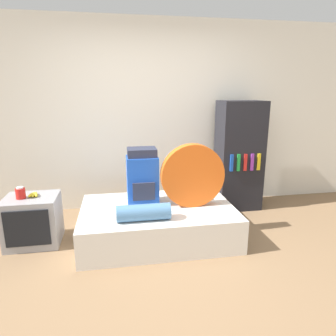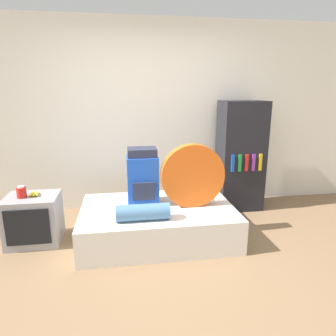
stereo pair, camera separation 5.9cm
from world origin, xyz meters
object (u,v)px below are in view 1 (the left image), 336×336
Objects in this scene: backpack at (142,177)px; television at (33,220)px; bookshelf at (239,156)px; sleeping_roll at (144,212)px; canister at (20,193)px; tent_bag at (192,176)px.

backpack is 1.17× the size of television.
bookshelf reaches higher than backpack.
backpack is 0.53m from sleeping_roll.
bookshelf is (1.42, 0.61, 0.07)m from backpack.
bookshelf reaches higher than canister.
canister is at bearing -177.47° from backpack.
tent_bag is 5.61× the size of canister.
bookshelf is (0.87, 0.78, 0.03)m from tent_bag.
canister is at bearing -166.31° from bookshelf.
television is (-1.22, -0.04, -0.42)m from backpack.
backpack is at bearing 85.64° from sleeping_roll.
tent_bag is at bearing -138.38° from bookshelf.
backpack reaches higher than television.
backpack is 1.19× the size of sleeping_roll.
television is at bearing 175.79° from tent_bag.
backpack is 1.29m from television.
sleeping_roll reaches higher than television.
canister is (-0.09, -0.02, 0.33)m from television.
canister is (-1.85, 0.11, -0.13)m from tent_bag.
bookshelf is (1.46, 1.08, 0.30)m from sleeping_roll.
television is at bearing -178.08° from backpack.
canister is (-1.27, 0.42, 0.14)m from sleeping_roll.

